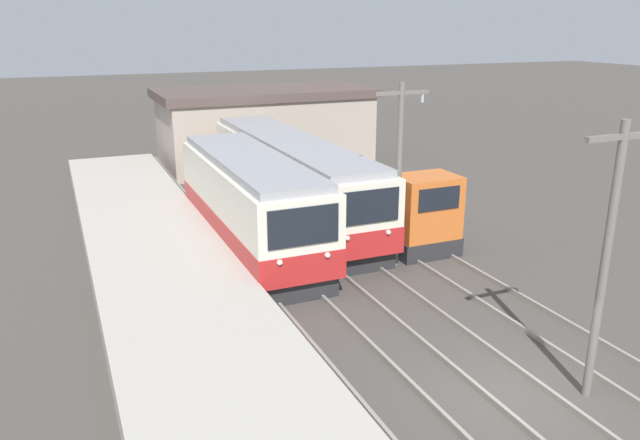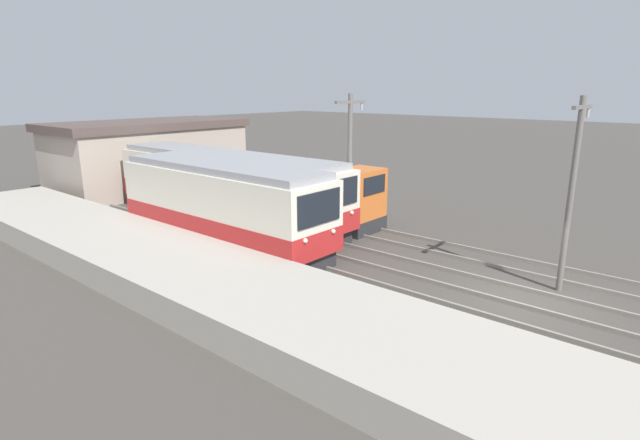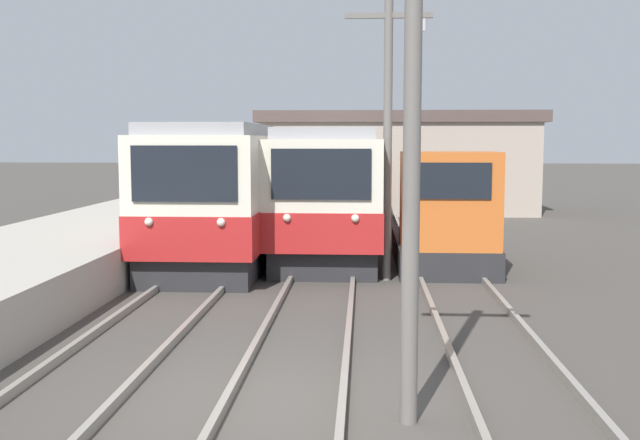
# 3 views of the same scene
# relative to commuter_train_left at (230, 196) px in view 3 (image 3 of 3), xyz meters

# --- Properties ---
(ground_plane) EXTENTS (200.00, 200.00, 0.00)m
(ground_plane) POSITION_rel_commuter_train_left_xyz_m (2.60, -11.71, -1.70)
(ground_plane) COLOR #47423D
(track_left) EXTENTS (1.54, 60.00, 0.14)m
(track_left) POSITION_rel_commuter_train_left_xyz_m (0.00, -11.71, -1.63)
(track_left) COLOR gray
(track_left) RESTS_ON ground
(track_center) EXTENTS (1.54, 60.00, 0.14)m
(track_center) POSITION_rel_commuter_train_left_xyz_m (2.80, -11.71, -1.63)
(track_center) COLOR gray
(track_center) RESTS_ON ground
(track_right) EXTENTS (1.54, 60.00, 0.14)m
(track_right) POSITION_rel_commuter_train_left_xyz_m (5.80, -11.71, -1.63)
(track_right) COLOR gray
(track_right) RESTS_ON ground
(commuter_train_left) EXTENTS (2.84, 10.74, 3.66)m
(commuter_train_left) POSITION_rel_commuter_train_left_xyz_m (0.00, 0.00, 0.00)
(commuter_train_left) COLOR #28282B
(commuter_train_left) RESTS_ON ground
(commuter_train_center) EXTENTS (2.84, 14.82, 3.57)m
(commuter_train_center) POSITION_rel_commuter_train_left_xyz_m (2.80, 3.28, -0.04)
(commuter_train_center) COLOR #28282B
(commuter_train_center) RESTS_ON ground
(shunting_locomotive) EXTENTS (2.40, 5.36, 3.00)m
(shunting_locomotive) POSITION_rel_commuter_train_left_xyz_m (5.80, -1.33, -0.49)
(shunting_locomotive) COLOR #28282B
(shunting_locomotive) RESTS_ON ground
(catenary_mast_near) EXTENTS (2.00, 0.20, 6.43)m
(catenary_mast_near) POSITION_rel_commuter_train_left_xyz_m (4.31, -12.33, 1.83)
(catenary_mast_near) COLOR slate
(catenary_mast_near) RESTS_ON ground
(catenary_mast_mid) EXTENTS (2.00, 0.20, 6.43)m
(catenary_mast_mid) POSITION_rel_commuter_train_left_xyz_m (4.31, -3.39, 1.83)
(catenary_mast_mid) COLOR slate
(catenary_mast_mid) RESTS_ON ground
(station_building) EXTENTS (12.60, 6.30, 4.55)m
(station_building) POSITION_rel_commuter_train_left_xyz_m (5.29, 14.29, 0.60)
(station_building) COLOR #AD9E8E
(station_building) RESTS_ON ground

